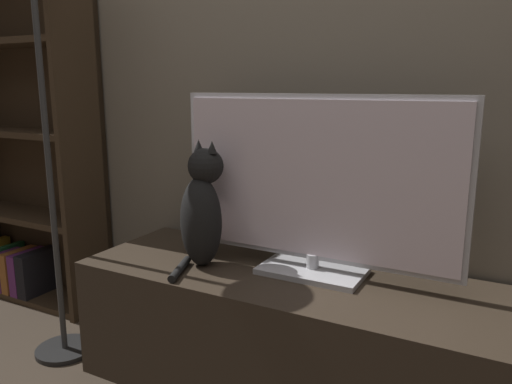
% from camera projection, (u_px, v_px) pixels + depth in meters
% --- Properties ---
extents(wall_back, '(4.80, 0.05, 2.60)m').
position_uv_depth(wall_back, '(328.00, 34.00, 1.86)').
color(wall_back, '#756B5B').
rests_on(wall_back, ground_plane).
extents(tv_stand, '(1.54, 0.54, 0.46)m').
position_uv_depth(tv_stand, '(289.00, 334.00, 1.81)').
color(tv_stand, '#33281E').
rests_on(tv_stand, ground_plane).
extents(tv, '(1.02, 0.22, 0.63)m').
position_uv_depth(tv, '(315.00, 186.00, 1.72)').
color(tv, '#B7B7BC').
rests_on(tv, tv_stand).
extents(cat, '(0.19, 0.31, 0.47)m').
position_uv_depth(cat, '(202.00, 211.00, 1.82)').
color(cat, black).
rests_on(cat, tv_stand).
extents(bookshelf, '(0.88, 0.28, 1.76)m').
position_uv_depth(bookshelf, '(28.00, 151.00, 2.59)').
color(bookshelf, '#3D2D1E').
rests_on(bookshelf, ground_plane).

